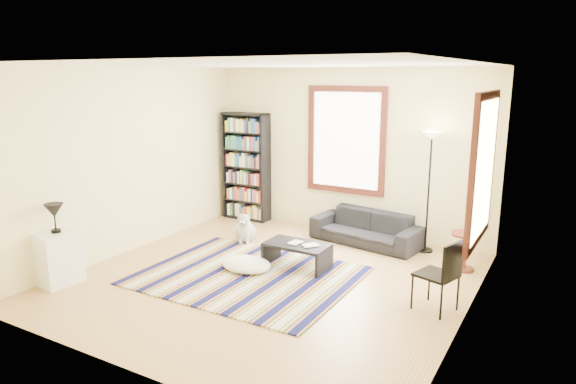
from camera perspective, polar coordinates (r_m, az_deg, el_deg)
The scene contains 21 objects.
floor at distance 7.01m, azimuth -2.06°, elevation -10.01°, with size 5.00×5.00×0.10m, color tan.
ceiling at distance 6.46m, azimuth -2.27°, elevation 14.43°, with size 5.00×5.00×0.10m, color white.
wall_back at distance 8.82m, azimuth 6.64°, elevation 4.49°, with size 5.00×0.10×2.80m, color beige.
wall_front at distance 4.67m, azimuth -18.92°, elevation -3.68°, with size 5.00×0.10×2.80m, color beige.
wall_left at distance 8.20m, azimuth -17.51°, elevation 3.34°, with size 0.10×5.00×2.80m, color beige.
wall_right at distance 5.69m, azimuth 20.22°, elevation -0.88°, with size 0.10×5.00×2.80m, color beige.
window_back at distance 8.72m, azimuth 6.47°, elevation 5.73°, with size 1.20×0.06×1.60m, color white.
window_right at distance 6.44m, azimuth 20.89°, elevation 2.42°, with size 0.06×1.20×1.60m, color white.
rug at distance 7.09m, azimuth -4.53°, elevation -9.22°, with size 2.82×2.25×0.02m, color #0C0E3D.
sofa at distance 8.40m, azimuth 8.67°, elevation -3.96°, with size 1.79×0.70×0.52m, color black.
bookshelf at distance 9.60m, azimuth -4.67°, elevation 2.81°, with size 0.90×0.30×2.00m, color black.
coffee_table at distance 7.31m, azimuth 1.01°, elevation -7.08°, with size 0.90×0.50×0.36m, color black.
book_a at distance 7.29m, azimuth 0.32°, elevation -5.54°, with size 0.16×0.21×0.02m, color beige.
book_b at distance 7.22m, azimuth 2.25°, elevation -5.75°, with size 0.16×0.22×0.02m, color beige.
floor_cushion at distance 7.25m, azimuth -4.65°, elevation -8.01°, with size 0.74×0.55×0.18m, color white.
floor_lamp at distance 8.05m, azimuth 15.34°, elevation -0.09°, with size 0.30×0.30×1.86m, color black, non-canonical shape.
side_table at distance 7.60m, azimuth 19.09°, elevation -6.30°, with size 0.40×0.40×0.54m, color #401510.
folding_chair at distance 6.21m, azimuth 16.13°, elevation -8.84°, with size 0.42×0.40×0.86m, color black.
white_cabinet at distance 7.35m, azimuth -24.10°, elevation -6.73°, with size 0.38×0.50×0.70m, color white.
table_lamp at distance 7.20m, azimuth -24.50°, elevation -2.67°, with size 0.24×0.24×0.38m, color black, non-canonical shape.
dog at distance 8.40m, azimuth -4.72°, elevation -3.89°, with size 0.37×0.51×0.51m, color #AAAAAA, non-canonical shape.
Camera 1 is at (3.41, -5.48, 2.68)m, focal length 32.00 mm.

